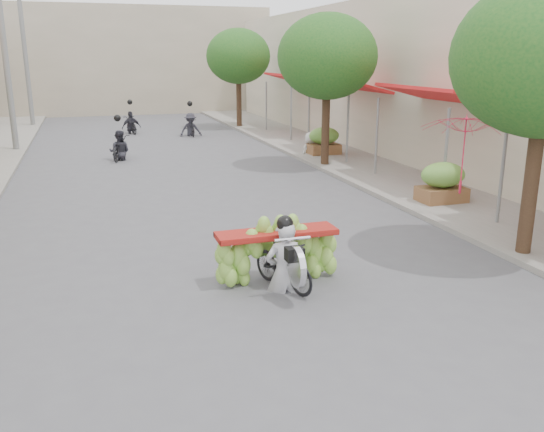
{
  "coord_description": "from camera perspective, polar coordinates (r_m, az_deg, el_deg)",
  "views": [
    {
      "loc": [
        -2.55,
        -4.66,
        3.83
      ],
      "look_at": [
        0.44,
        4.65,
        1.1
      ],
      "focal_mm": 38.0,
      "sensor_mm": 36.0,
      "label": 1
    }
  ],
  "objects": [
    {
      "name": "produce_crate_mid",
      "position": [
        15.71,
        16.55,
        3.51
      ],
      "size": [
        1.2,
        0.88,
        1.16
      ],
      "color": "brown",
      "rests_on": "ground"
    },
    {
      "name": "utility_pole_back",
      "position": [
        34.78,
        -23.28,
        14.72
      ],
      "size": [
        0.6,
        0.24,
        8.0
      ],
      "color": "slate",
      "rests_on": "ground"
    },
    {
      "name": "bg_motorbike_c",
      "position": [
        30.3,
        -13.81,
        9.48
      ],
      "size": [
        1.06,
        1.55,
        1.95
      ],
      "color": "black",
      "rests_on": "ground"
    },
    {
      "name": "street_tree_far",
      "position": [
        31.68,
        -3.36,
        15.5
      ],
      "size": [
        3.4,
        3.4,
        5.25
      ],
      "color": "#3A2719",
      "rests_on": "ground"
    },
    {
      "name": "utility_pole_far",
      "position": [
        25.82,
        -24.97,
        14.65
      ],
      "size": [
        0.6,
        0.24,
        8.0
      ],
      "color": "slate",
      "rests_on": "ground"
    },
    {
      "name": "bg_motorbike_b",
      "position": [
        28.76,
        -8.1,
        9.57
      ],
      "size": [
        1.08,
        1.53,
        1.95
      ],
      "color": "black",
      "rests_on": "ground"
    },
    {
      "name": "market_umbrella",
      "position": [
        14.1,
        18.81,
        9.58
      ],
      "size": [
        2.74,
        2.74,
        1.9
      ],
      "rotation": [
        0.0,
        0.0,
        -0.4
      ],
      "color": "red",
      "rests_on": "ground"
    },
    {
      "name": "far_building",
      "position": [
        42.74,
        -14.85,
        14.68
      ],
      "size": [
        20.0,
        6.0,
        7.0
      ],
      "primitive_type": "cube",
      "color": "tan",
      "rests_on": "ground"
    },
    {
      "name": "shophouse_row_right",
      "position": [
        23.67,
        20.66,
        12.63
      ],
      "size": [
        9.77,
        40.0,
        6.0
      ],
      "color": "beige",
      "rests_on": "ground"
    },
    {
      "name": "sidewalk_right",
      "position": [
        22.18,
        8.05,
        5.67
      ],
      "size": [
        4.0,
        60.0,
        0.12
      ],
      "primitive_type": "cube",
      "color": "gray",
      "rests_on": "ground"
    },
    {
      "name": "banana_motorbike",
      "position": [
        9.76,
        0.86,
        -2.85
      ],
      "size": [
        2.2,
        1.76,
        2.21
      ],
      "color": "black",
      "rests_on": "ground"
    },
    {
      "name": "pedestrian",
      "position": [
        22.81,
        3.88,
        8.29
      ],
      "size": [
        0.89,
        0.63,
        1.63
      ],
      "rotation": [
        0.0,
        0.0,
        3.35
      ],
      "color": "silver",
      "rests_on": "ground"
    },
    {
      "name": "bg_motorbike_a",
      "position": [
        22.62,
        -14.93,
        7.26
      ],
      "size": [
        1.06,
        1.69,
        1.95
      ],
      "color": "black",
      "rests_on": "ground"
    },
    {
      "name": "street_tree_mid",
      "position": [
        20.29,
        5.5,
        15.41
      ],
      "size": [
        3.4,
        3.4,
        5.25
      ],
      "color": "#3A2719",
      "rests_on": "ground"
    },
    {
      "name": "produce_crate_far",
      "position": [
        22.66,
        5.17,
        7.64
      ],
      "size": [
        1.2,
        0.88,
        1.16
      ],
      "color": "brown",
      "rests_on": "ground"
    }
  ]
}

